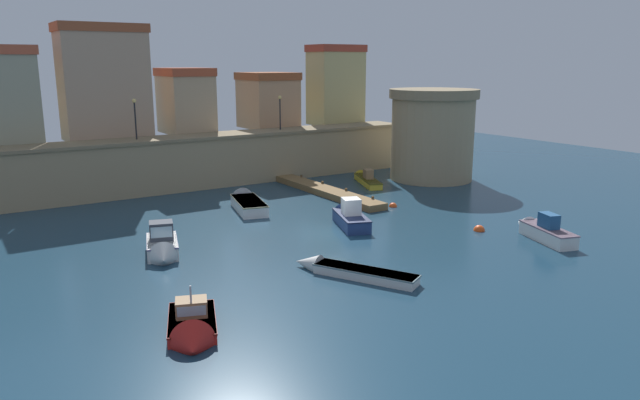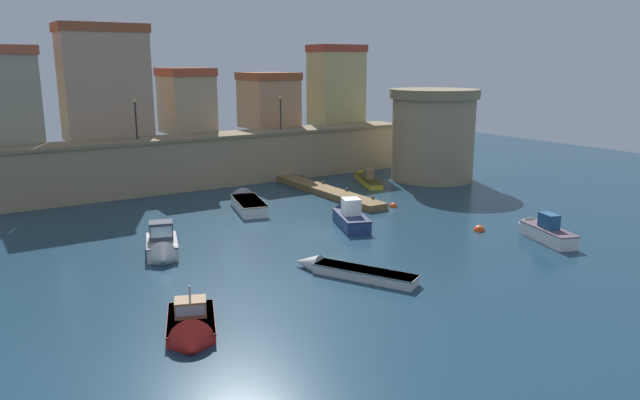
{
  "view_description": "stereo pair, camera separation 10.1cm",
  "coord_description": "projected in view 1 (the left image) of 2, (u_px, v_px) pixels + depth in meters",
  "views": [
    {
      "loc": [
        -19.89,
        -29.56,
        10.26
      ],
      "look_at": [
        0.0,
        1.35,
        1.8
      ],
      "focal_mm": 33.6,
      "sensor_mm": 36.0,
      "label": 1
    },
    {
      "loc": [
        -19.8,
        -29.61,
        10.26
      ],
      "look_at": [
        0.0,
        1.35,
        1.8
      ],
      "focal_mm": 33.6,
      "sensor_mm": 36.0,
      "label": 2
    }
  ],
  "objects": [
    {
      "name": "moored_boat_0",
      "position": [
        162.0,
        247.0,
        32.29
      ],
      "size": [
        2.73,
        4.49,
        2.15
      ],
      "rotation": [
        0.0,
        0.0,
        -1.86
      ],
      "color": "silver",
      "rests_on": "ground"
    },
    {
      "name": "ground_plane",
      "position": [
        332.0,
        232.0,
        37.01
      ],
      "size": [
        97.11,
        97.11,
        0.0
      ],
      "primitive_type": "plane",
      "color": "#19384C"
    },
    {
      "name": "moored_boat_1",
      "position": [
        349.0,
        216.0,
        38.75
      ],
      "size": [
        3.15,
        5.22,
        2.17
      ],
      "rotation": [
        0.0,
        0.0,
        1.22
      ],
      "color": "navy",
      "rests_on": "ground"
    },
    {
      "name": "pier_dock",
      "position": [
        326.0,
        191.0,
        47.72
      ],
      "size": [
        1.69,
        13.55,
        0.7
      ],
      "color": "brown",
      "rests_on": "ground"
    },
    {
      "name": "mooring_buoy_2",
      "position": [
        354.0,
        211.0,
        42.31
      ],
      "size": [
        0.59,
        0.59,
        0.59
      ],
      "primitive_type": "sphere",
      "color": "#EA4C19",
      "rests_on": "ground"
    },
    {
      "name": "moored_boat_5",
      "position": [
        346.0,
        270.0,
        29.55
      ],
      "size": [
        4.1,
        6.36,
        1.08
      ],
      "rotation": [
        0.0,
        0.0,
        2.06
      ],
      "color": "silver",
      "rests_on": "ground"
    },
    {
      "name": "quay_lamp_1",
      "position": [
        280.0,
        107.0,
        53.59
      ],
      "size": [
        0.32,
        0.32,
        3.05
      ],
      "color": "black",
      "rests_on": "quay_wall"
    },
    {
      "name": "fortress_tower",
      "position": [
        432.0,
        134.0,
        53.1
      ],
      "size": [
        7.83,
        7.83,
        8.0
      ],
      "color": "#9E8966",
      "rests_on": "ground"
    },
    {
      "name": "moored_boat_2",
      "position": [
        246.0,
        202.0,
        43.19
      ],
      "size": [
        3.09,
        6.19,
        1.66
      ],
      "rotation": [
        0.0,
        0.0,
        1.33
      ],
      "color": "white",
      "rests_on": "ground"
    },
    {
      "name": "mooring_buoy_1",
      "position": [
        479.0,
        231.0,
        37.42
      ],
      "size": [
        0.7,
        0.7,
        0.7
      ],
      "primitive_type": "sphere",
      "color": "#EA4C19",
      "rests_on": "ground"
    },
    {
      "name": "quay_lamp_0",
      "position": [
        135.0,
        112.0,
        46.74
      ],
      "size": [
        0.32,
        0.32,
        3.18
      ],
      "color": "black",
      "rests_on": "quay_wall"
    },
    {
      "name": "moored_boat_4",
      "position": [
        542.0,
        230.0,
        35.61
      ],
      "size": [
        2.73,
        5.21,
        1.85
      ],
      "rotation": [
        0.0,
        0.0,
        1.26
      ],
      "color": "white",
      "rests_on": "ground"
    },
    {
      "name": "quay_wall",
      "position": [
        216.0,
        159.0,
        51.18
      ],
      "size": [
        37.95,
        3.69,
        4.34
      ],
      "color": "#9E8966",
      "rests_on": "ground"
    },
    {
      "name": "mooring_buoy_0",
      "position": [
        393.0,
        207.0,
        43.64
      ],
      "size": [
        0.59,
        0.59,
        0.59
      ],
      "primitive_type": "sphere",
      "color": "#EA4C19",
      "rests_on": "ground"
    },
    {
      "name": "old_town_backdrop",
      "position": [
        157.0,
        91.0,
        51.24
      ],
      "size": [
        37.02,
        5.25,
        9.2
      ],
      "color": "#9D997D",
      "rests_on": "ground"
    },
    {
      "name": "moored_boat_3",
      "position": [
        192.0,
        330.0,
        22.82
      ],
      "size": [
        3.16,
        4.62,
        2.46
      ],
      "rotation": [
        0.0,
        0.0,
        -1.93
      ],
      "color": "red",
      "rests_on": "ground"
    },
    {
      "name": "moored_boat_6",
      "position": [
        365.0,
        178.0,
        52.44
      ],
      "size": [
        3.58,
        6.65,
        1.58
      ],
      "rotation": [
        0.0,
        0.0,
        1.18
      ],
      "color": "gold",
      "rests_on": "ground"
    }
  ]
}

